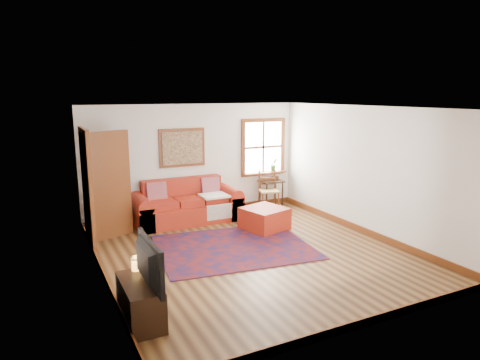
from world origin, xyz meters
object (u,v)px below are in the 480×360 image
red_ottoman (264,219)px  side_table (271,185)px  red_leather_sofa (187,207)px  ladder_back_chair (268,189)px  media_cabinet (140,302)px

red_ottoman → side_table: bearing=39.9°
red_leather_sofa → red_ottoman: (1.22, -1.26, -0.08)m
red_leather_sofa → ladder_back_chair: bearing=0.1°
red_leather_sofa → red_ottoman: 1.76m
red_ottoman → ladder_back_chair: (0.82, 1.27, 0.29)m
red_leather_sofa → ladder_back_chair: size_ratio=2.44×
side_table → ladder_back_chair: bearing=-135.4°
red_leather_sofa → side_table: size_ratio=3.53×
red_leather_sofa → red_ottoman: size_ratio=2.94×
red_ottoman → side_table: 1.81m
red_ottoman → media_cabinet: size_ratio=0.85×
ladder_back_chair → media_cabinet: 5.42m
red_leather_sofa → media_cabinet: bearing=-117.2°
red_ottoman → media_cabinet: bearing=-157.2°
red_ottoman → side_table: (1.02, 1.46, 0.31)m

